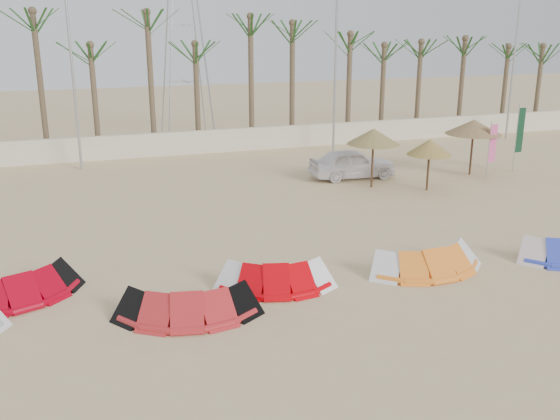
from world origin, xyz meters
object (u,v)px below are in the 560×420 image
object	(u,v)px
parasol_right	(474,127)
parasol_left	(374,137)
car	(352,164)
kite_orange	(422,256)
kite_red_left	(17,282)
kite_red_mid	(185,298)
parasol_mid	(430,147)
kite_red_right	(272,272)

from	to	relation	value
parasol_right	parasol_left	bearing A→B (deg)	-173.64
car	kite_orange	bearing A→B (deg)	168.36
parasol_left	kite_red_left	bearing A→B (deg)	-153.14
kite_red_left	kite_orange	size ratio (longest dim) A/B	1.05
kite_red_mid	parasol_right	size ratio (longest dim) A/B	1.41
kite_red_left	parasol_right	xyz separation A→B (m)	(20.34, 8.04, 1.95)
kite_red_left	parasol_mid	size ratio (longest dim) A/B	1.68
kite_orange	parasol_right	world-z (taller)	parasol_right
kite_red_right	kite_orange	xyz separation A→B (m)	(4.78, -0.28, 0.00)
kite_red_mid	car	xyz separation A→B (m)	(10.29, 11.82, 0.29)
kite_red_mid	kite_red_left	bearing A→B (deg)	149.21
parasol_mid	car	distance (m)	4.05
kite_orange	parasol_left	world-z (taller)	parasol_left
kite_orange	kite_red_mid	bearing A→B (deg)	-174.76
kite_red_mid	parasol_left	world-z (taller)	parasol_left
kite_orange	parasol_mid	distance (m)	9.59
kite_red_mid	parasol_left	xyz separation A→B (m)	(10.39, 9.93, 1.93)
parasol_left	parasol_right	bearing A→B (deg)	6.36
kite_orange	parasol_mid	world-z (taller)	parasol_mid
kite_red_right	kite_orange	world-z (taller)	same
kite_red_left	parasol_right	world-z (taller)	parasol_right
parasol_right	kite_red_left	bearing A→B (deg)	-158.42
kite_red_left	car	bearing A→B (deg)	32.62
kite_orange	parasol_mid	bearing A→B (deg)	57.69
parasol_left	parasol_mid	bearing A→B (deg)	-30.25
kite_red_left	parasol_mid	xyz separation A→B (m)	(16.76, 6.16, 1.55)
kite_red_mid	car	size ratio (longest dim) A/B	0.92
kite_red_left	kite_red_right	distance (m)	7.10
parasol_mid	car	size ratio (longest dim) A/B	0.56
kite_orange	parasol_left	distance (m)	9.88
kite_red_left	parasol_mid	world-z (taller)	parasol_mid
kite_red_left	kite_red_mid	world-z (taller)	same
kite_red_left	kite_red_right	bearing A→B (deg)	-12.67
kite_red_left	parasol_mid	distance (m)	17.93
car	parasol_mid	bearing A→B (deg)	-141.97
kite_red_mid	parasol_right	bearing A→B (deg)	33.28
kite_orange	car	size ratio (longest dim) A/B	0.89
parasol_mid	kite_orange	bearing A→B (deg)	-122.31
parasol_mid	kite_red_left	bearing A→B (deg)	-159.83
parasol_mid	kite_red_mid	bearing A→B (deg)	-145.27
kite_red_mid	parasol_mid	xyz separation A→B (m)	(12.53, 8.68, 1.54)
kite_red_mid	kite_red_right	xyz separation A→B (m)	(2.69, 0.97, -0.00)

